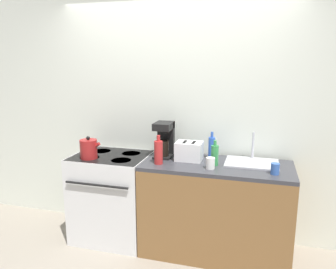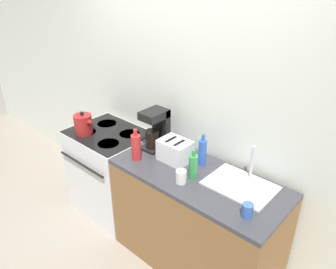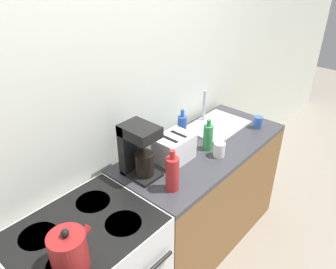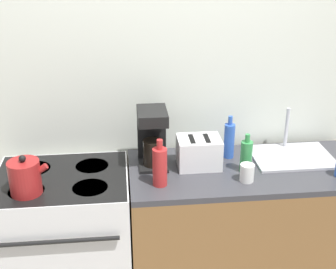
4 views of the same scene
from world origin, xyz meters
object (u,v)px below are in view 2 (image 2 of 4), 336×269
bottle_green (193,166)px  coffee_maker (157,128)px  kettle (83,124)px  bottle_red (136,147)px  stove (111,171)px  cup_white (181,177)px  cup_blue (247,210)px  bottle_blue (202,152)px  toaster (175,151)px

bottle_green → coffee_maker: bearing=163.2°
kettle → bottle_red: bearing=1.0°
stove → cup_white: size_ratio=8.93×
bottle_green → cup_blue: bearing=-12.3°
coffee_maker → stove: bearing=-166.7°
bottle_blue → cup_blue: bearing=-27.5°
stove → coffee_maker: size_ratio=2.59×
bottle_green → cup_white: 0.13m
coffee_maker → cup_blue: (1.08, -0.28, -0.14)m
coffee_maker → cup_blue: coffee_maker is taller
kettle → cup_white: bearing=0.2°
stove → bottle_red: 0.82m
bottle_green → cup_white: (-0.02, -0.12, -0.05)m
toaster → cup_blue: toaster is taller
stove → cup_white: (1.07, -0.15, 0.50)m
kettle → stove: bearing=43.2°
bottle_red → bottle_blue: size_ratio=1.01×
coffee_maker → cup_blue: 1.13m
cup_blue → bottle_green: bearing=167.7°
cup_white → cup_blue: cup_white is taller
cup_white → cup_blue: bearing=-0.1°
bottle_blue → cup_blue: size_ratio=2.81×
toaster → bottle_red: (-0.25, -0.20, 0.02)m
stove → toaster: size_ratio=3.59×
stove → coffee_maker: coffee_maker is taller
bottle_blue → cup_blue: bottle_blue is taller
toaster → bottle_green: bearing=-19.6°
bottle_blue → cup_white: size_ratio=2.67×
bottle_red → cup_white: bottle_red is taller
coffee_maker → cup_white: bearing=-28.3°
toaster → kettle: bearing=-167.7°
coffee_maker → bottle_green: coffee_maker is taller
cup_blue → bottle_blue: bearing=152.5°
toaster → bottle_red: bearing=-141.5°
bottle_blue → cup_blue: (0.60, -0.31, -0.07)m
stove → cup_white: 1.19m
stove → cup_white: cup_white is taller
toaster → cup_white: 0.32m
bottle_red → bottle_green: bottle_red is taller
cup_white → coffee_maker: bearing=151.7°
coffee_maker → bottle_green: size_ratio=1.50×
toaster → stove: bearing=-175.8°
coffee_maker → bottle_green: bearing=-16.8°
stove → cup_blue: (1.63, -0.15, 0.50)m
kettle → cup_white: size_ratio=2.21×
stove → kettle: kettle is taller
toaster → bottle_blue: bottle_blue is taller
kettle → toaster: (0.99, 0.21, -0.01)m
bottle_green → bottle_blue: bearing=106.7°
bottle_green → cup_blue: bottle_green is taller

